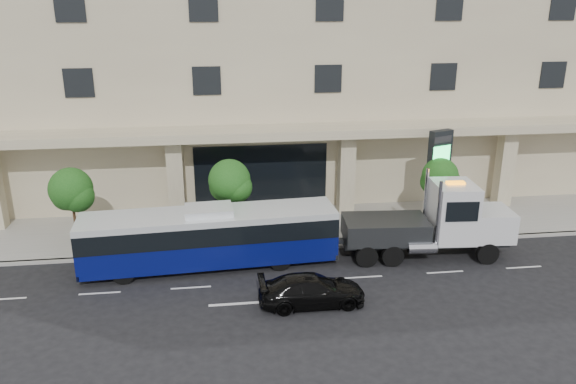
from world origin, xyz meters
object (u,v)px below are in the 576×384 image
at_px(tow_truck, 435,223).
at_px(black_sedan, 312,290).
at_px(city_bus, 210,236).
at_px(signage_pylon, 438,177).

relative_size(tow_truck, black_sedan, 2.10).
height_order(city_bus, signage_pylon, signage_pylon).
relative_size(city_bus, signage_pylon, 2.26).
bearing_deg(signage_pylon, city_bus, 175.35).
distance_m(black_sedan, signage_pylon, 11.79).
height_order(tow_truck, signage_pylon, signage_pylon).
height_order(black_sedan, signage_pylon, signage_pylon).
xyz_separation_m(black_sedan, signage_pylon, (8.47, 7.87, 2.26)).
height_order(city_bus, tow_truck, tow_truck).
bearing_deg(black_sedan, city_bus, 44.39).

